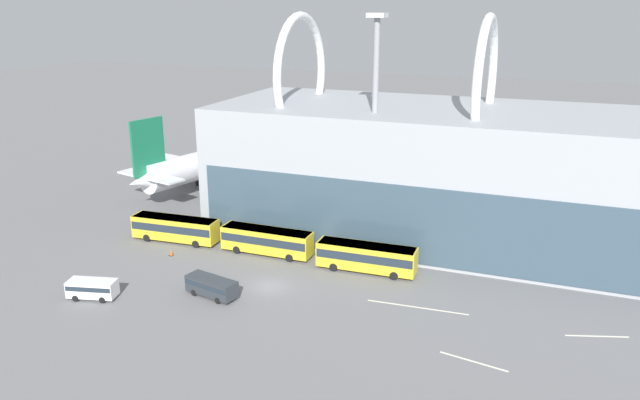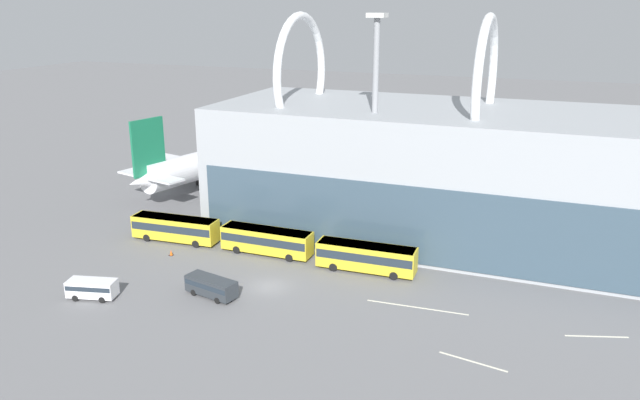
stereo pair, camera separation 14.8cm
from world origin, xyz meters
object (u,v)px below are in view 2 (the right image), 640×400
airliner_at_gate_far (546,176)px  shuttle_bus_1 (267,239)px  shuttle_bus_2 (366,256)px  floodlight_mast (374,121)px  traffic_cone_0 (171,253)px  service_van_foreground (211,286)px  airliner_at_gate_near (213,162)px  service_van_crossing (92,288)px  shuttle_bus_0 (175,227)px

airliner_at_gate_far → shuttle_bus_1: 47.48m
shuttle_bus_1 → shuttle_bus_2: 13.35m
floodlight_mast → traffic_cone_0: size_ratio=39.80×
service_van_foreground → floodlight_mast: 28.84m
service_van_foreground → floodlight_mast: size_ratio=0.21×
airliner_at_gate_near → shuttle_bus_1: 32.10m
airliner_at_gate_near → airliner_at_gate_far: (53.48, 11.59, -0.11)m
service_van_foreground → service_van_crossing: bearing=35.4°
shuttle_bus_2 → traffic_cone_0: (-24.46, -4.27, -1.59)m
shuttle_bus_0 → airliner_at_gate_near: bearing=105.8°
airliner_at_gate_near → service_van_crossing: size_ratio=6.44×
airliner_at_gate_near → service_van_foreground: bearing=-135.6°
shuttle_bus_0 → shuttle_bus_1: (13.34, 0.40, 0.00)m
shuttle_bus_0 → service_van_foreground: 18.13m
traffic_cone_0 → shuttle_bus_2: bearing=9.9°
shuttle_bus_0 → floodlight_mast: bearing=16.8°
airliner_at_gate_far → shuttle_bus_0: size_ratio=3.52×
airliner_at_gate_far → service_van_foreground: bearing=152.0°
floodlight_mast → traffic_cone_0: 30.62m
airliner_at_gate_near → service_van_crossing: bearing=-152.9°
airliner_at_gate_far → traffic_cone_0: bearing=138.7°
airliner_at_gate_near → airliner_at_gate_far: airliner_at_gate_near is taller
floodlight_mast → shuttle_bus_0: bearing=-159.9°
service_van_foreground → floodlight_mast: (11.57, 21.64, 15.15)m
shuttle_bus_0 → airliner_at_gate_far: bearing=34.8°
airliner_at_gate_near → service_van_foreground: airliner_at_gate_near is taller
airliner_at_gate_far → airliner_at_gate_near: bearing=108.0°
shuttle_bus_1 → traffic_cone_0: 12.24m
service_van_crossing → floodlight_mast: bearing=34.9°
airliner_at_gate_near → shuttle_bus_1: bearing=-123.2°
airliner_at_gate_near → shuttle_bus_1: size_ratio=3.02×
service_van_crossing → shuttle_bus_0: bearing=80.0°
airliner_at_gate_near → service_van_foreground: (21.30, -36.59, -3.30)m
shuttle_bus_1 → floodlight_mast: bearing=37.5°
airliner_at_gate_far → shuttle_bus_2: (-18.49, -35.74, -2.50)m
shuttle_bus_1 → service_van_crossing: bearing=-123.8°
traffic_cone_0 → shuttle_bus_0: bearing=116.5°
floodlight_mast → traffic_cone_0: floodlight_mast is taller
airliner_at_gate_far → service_van_crossing: 69.10m
traffic_cone_0 → shuttle_bus_1: bearing=23.6°
airliner_at_gate_far → shuttle_bus_0: (-45.16, -35.55, -2.50)m
airliner_at_gate_near → floodlight_mast: bearing=-100.3°
airliner_at_gate_far → shuttle_bus_1: (-31.83, -35.15, -2.50)m
shuttle_bus_0 → service_van_foreground: shuttle_bus_0 is taller
airliner_at_gate_near → floodlight_mast: size_ratio=1.22×
shuttle_bus_2 → traffic_cone_0: 24.88m
shuttle_bus_0 → traffic_cone_0: bearing=-66.9°
shuttle_bus_1 → floodlight_mast: size_ratio=0.40×
shuttle_bus_2 → service_van_foreground: 18.52m
shuttle_bus_0 → service_van_foreground: (12.98, -12.64, -0.69)m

